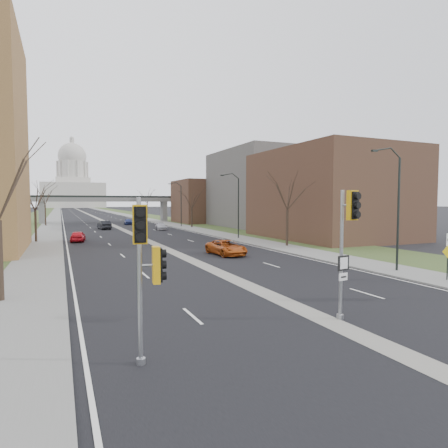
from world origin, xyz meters
TOP-DOWN VIEW (x-y plane):
  - ground at (0.00, 0.00)m, footprint 700.00×700.00m
  - road_surface at (0.00, 150.00)m, footprint 20.00×600.00m
  - median_strip at (0.00, 150.00)m, footprint 1.20×600.00m
  - sidewalk_right at (12.00, 150.00)m, footprint 4.00×600.00m
  - sidewalk_left at (-12.00, 150.00)m, footprint 4.00×600.00m
  - grass_verge_right at (18.00, 150.00)m, footprint 8.00×600.00m
  - grass_verge_left at (-18.00, 150.00)m, footprint 8.00×600.00m
  - commercial_block_near at (24.00, 28.00)m, footprint 16.00×20.00m
  - commercial_block_mid at (28.00, 52.00)m, footprint 18.00×22.00m
  - commercial_block_far at (22.00, 70.00)m, footprint 14.00×14.00m
  - pedestrian_bridge at (0.00, 80.00)m, footprint 34.00×3.00m
  - capitol at (0.00, 320.00)m, footprint 48.00×42.00m
  - streetlight_near at (10.99, 6.00)m, footprint 2.61×0.20m
  - streetlight_mid at (10.99, 32.00)m, footprint 2.61×0.20m
  - streetlight_far at (10.99, 58.00)m, footprint 2.61×0.20m
  - tree_left_b at (-13.00, 38.00)m, footprint 6.75×6.75m
  - tree_left_c at (-13.00, 72.00)m, footprint 7.65×7.65m
  - tree_right_a at (13.00, 22.00)m, footprint 7.20×7.20m
  - tree_right_b at (13.00, 55.00)m, footprint 6.30×6.30m
  - tree_right_c at (13.00, 95.00)m, footprint 7.65×7.65m
  - signal_pole_left at (-7.87, -2.16)m, footprint 1.02×0.88m
  - signal_pole_median at (0.72, -1.20)m, footprint 0.64×0.91m
  - speed_limit_sign at (12.42, 2.62)m, footprint 0.62×0.15m
  - warning_sign at (11.97, 2.32)m, footprint 0.86×0.21m
  - car_left_near at (-8.23, 36.95)m, footprint 2.15×4.21m
  - car_left_far at (-2.94, 57.50)m, footprint 2.18×4.92m
  - car_right_near at (4.08, 18.71)m, footprint 2.71×5.23m
  - car_right_mid at (6.20, 52.13)m, footprint 2.06×4.37m
  - car_right_far at (3.40, 69.73)m, footprint 1.85×4.03m

SIDE VIEW (x-z plane):
  - ground at x=0.00m, z-range 0.00..0.00m
  - median_strip at x=0.00m, z-range -0.01..0.01m
  - road_surface at x=0.00m, z-range 0.00..0.01m
  - grass_verge_right at x=18.00m, z-range 0.00..0.10m
  - grass_verge_left at x=-18.00m, z-range 0.00..0.10m
  - sidewalk_right at x=12.00m, z-range 0.00..0.12m
  - sidewalk_left at x=-12.00m, z-range 0.00..0.12m
  - car_right_mid at x=6.20m, z-range 0.00..1.23m
  - car_right_far at x=3.40m, z-range 0.00..1.34m
  - car_left_near at x=-8.23m, z-range 0.00..1.37m
  - car_right_near at x=4.08m, z-range 0.00..1.41m
  - car_left_far at x=-2.94m, z-range 0.00..1.57m
  - warning_sign at x=11.97m, z-range 0.45..2.69m
  - speed_limit_sign at x=12.42m, z-range 0.66..3.57m
  - signal_pole_left at x=-7.87m, z-range 0.80..5.98m
  - signal_pole_median at x=0.72m, z-range 1.09..6.61m
  - pedestrian_bridge at x=0.00m, z-range 1.62..8.07m
  - commercial_block_far at x=22.00m, z-range 0.00..10.00m
  - tree_right_b at x=13.00m, z-range 1.71..9.93m
  - commercial_block_near at x=24.00m, z-range 0.00..12.00m
  - tree_left_b at x=-13.00m, z-range 1.82..10.63m
  - tree_right_a at x=13.00m, z-range 1.94..11.34m
  - streetlight_near at x=10.99m, z-range 2.60..11.30m
  - streetlight_mid at x=10.99m, z-range 2.60..11.30m
  - streetlight_far at x=10.99m, z-range 2.60..11.30m
  - tree_left_c at x=-13.00m, z-range 2.05..12.04m
  - tree_right_c at x=13.00m, z-range 2.05..12.04m
  - commercial_block_mid at x=28.00m, z-range 0.00..15.00m
  - capitol at x=0.00m, z-range -9.28..46.47m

